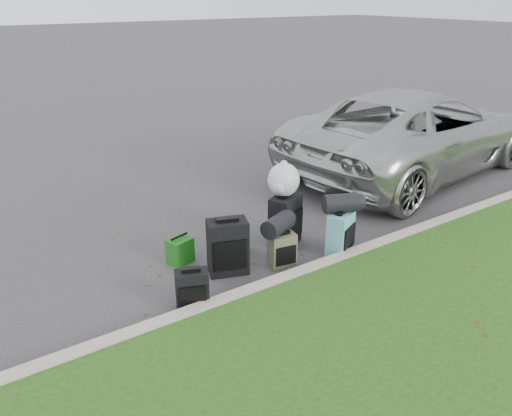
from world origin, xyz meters
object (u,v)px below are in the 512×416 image
suitcase_teal (340,233)px  suitcase_large_black_left (228,247)px  suitcase_large_black_right (285,220)px  tote_navy (236,242)px  tote_green (180,251)px  suitcase_small_black (192,289)px  suv (415,131)px  suitcase_olive (282,250)px

suitcase_teal → suitcase_large_black_left: bearing=139.8°
suitcase_large_black_right → tote_navy: suitcase_large_black_right is taller
tote_navy → suitcase_teal: bearing=-19.9°
tote_green → suitcase_large_black_right: bearing=-28.9°
tote_green → suitcase_small_black: bearing=-124.3°
suv → suitcase_large_black_right: suv is taller
suv → suitcase_large_black_right: 4.32m
suitcase_small_black → tote_navy: bearing=59.9°
suitcase_small_black → tote_green: 1.10m
suv → tote_green: bearing=91.2°
suv → suitcase_large_black_left: size_ratio=8.13×
suitcase_small_black → tote_navy: suitcase_small_black is taller
suv → tote_green: size_ratio=17.05×
suv → suitcase_olive: suv is taller
suitcase_small_black → suitcase_olive: 1.46m
suitcase_large_black_left → suitcase_olive: bearing=-2.1°
suitcase_olive → tote_green: size_ratio=1.34×
suitcase_small_black → tote_navy: size_ratio=1.75×
suitcase_olive → tote_green: bearing=151.7°
suitcase_teal → tote_green: 2.23m
suv → suitcase_teal: suv is taller
suitcase_large_black_left → tote_navy: 0.63m
tote_green → tote_navy: 0.81m
suitcase_small_black → suitcase_large_black_right: 2.00m
tote_navy → suitcase_small_black: bearing=-125.8°
suv → tote_green: (-5.64, -0.84, -0.66)m
tote_green → suitcase_teal: bearing=-43.0°
suitcase_small_black → tote_navy: (1.14, 0.90, -0.10)m
suv → suitcase_olive: 4.89m
suitcase_large_black_left → suitcase_teal: suitcase_large_black_left is taller
suv → suitcase_teal: size_ratio=9.72×
suitcase_olive → suitcase_large_black_left: bearing=168.4°
suitcase_small_black → tote_green: (0.35, 1.05, -0.06)m
tote_green → tote_navy: bearing=-26.7°
suitcase_olive → suitcase_teal: bearing=-0.7°
suitcase_olive → tote_navy: 0.77m
suitcase_small_black → tote_green: bearing=93.5°
suitcase_olive → tote_navy: size_ratio=1.74×
suitcase_large_black_left → suitcase_large_black_right: suitcase_large_black_right is taller
suitcase_small_black → suitcase_large_black_left: size_ratio=0.64×
suitcase_large_black_left → tote_navy: bearing=67.6°
suitcase_large_black_right → suitcase_olive: bearing=-155.1°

